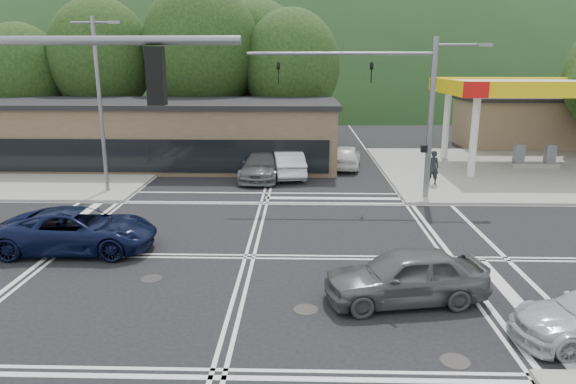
{
  "coord_description": "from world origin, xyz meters",
  "views": [
    {
      "loc": [
        1.85,
        -17.3,
        6.86
      ],
      "look_at": [
        1.28,
        4.0,
        1.4
      ],
      "focal_mm": 32.0,
      "sensor_mm": 36.0,
      "label": 1
    }
  ],
  "objects_px": {
    "car_queue_a": "(287,164)",
    "car_northbound": "(262,165)",
    "car_blue_west": "(78,230)",
    "pedestrian": "(433,167)",
    "car_grey_center": "(405,276)",
    "car_queue_b": "(346,157)"
  },
  "relations": [
    {
      "from": "car_blue_west",
      "to": "pedestrian",
      "type": "distance_m",
      "value": 18.7
    },
    {
      "from": "car_blue_west",
      "to": "car_grey_center",
      "type": "relative_size",
      "value": 1.21
    },
    {
      "from": "car_queue_a",
      "to": "car_northbound",
      "type": "xyz_separation_m",
      "value": [
        -1.5,
        -0.52,
        -0.01
      ]
    },
    {
      "from": "car_blue_west",
      "to": "car_northbound",
      "type": "distance_m",
      "value": 13.62
    },
    {
      "from": "car_blue_west",
      "to": "pedestrian",
      "type": "xyz_separation_m",
      "value": [
        15.57,
        10.35,
        0.32
      ]
    },
    {
      "from": "car_queue_a",
      "to": "pedestrian",
      "type": "xyz_separation_m",
      "value": [
        8.15,
        -2.44,
        0.3
      ]
    },
    {
      "from": "car_grey_center",
      "to": "car_northbound",
      "type": "height_order",
      "value": "car_grey_center"
    },
    {
      "from": "car_grey_center",
      "to": "pedestrian",
      "type": "height_order",
      "value": "pedestrian"
    },
    {
      "from": "car_queue_b",
      "to": "car_northbound",
      "type": "xyz_separation_m",
      "value": [
        -5.28,
        -3.19,
        0.03
      ]
    },
    {
      "from": "car_blue_west",
      "to": "car_queue_a",
      "type": "distance_m",
      "value": 14.79
    },
    {
      "from": "car_queue_b",
      "to": "car_blue_west",
      "type": "bearing_deg",
      "value": 62.03
    },
    {
      "from": "pedestrian",
      "to": "car_queue_a",
      "type": "bearing_deg",
      "value": -16.74
    },
    {
      "from": "car_queue_a",
      "to": "car_northbound",
      "type": "bearing_deg",
      "value": 10.65
    },
    {
      "from": "car_queue_a",
      "to": "pedestrian",
      "type": "bearing_deg",
      "value": 154.75
    },
    {
      "from": "car_blue_west",
      "to": "car_queue_b",
      "type": "xyz_separation_m",
      "value": [
        11.2,
        15.46,
        -0.02
      ]
    },
    {
      "from": "car_blue_west",
      "to": "car_northbound",
      "type": "xyz_separation_m",
      "value": [
        5.92,
        12.27,
        0.0
      ]
    },
    {
      "from": "car_grey_center",
      "to": "pedestrian",
      "type": "relative_size",
      "value": 2.46
    },
    {
      "from": "car_queue_b",
      "to": "car_northbound",
      "type": "relative_size",
      "value": 0.82
    },
    {
      "from": "car_blue_west",
      "to": "car_grey_center",
      "type": "distance_m",
      "value": 11.96
    },
    {
      "from": "car_queue_a",
      "to": "car_grey_center",
      "type": "bearing_deg",
      "value": 94.55
    },
    {
      "from": "car_queue_b",
      "to": "pedestrian",
      "type": "height_order",
      "value": "pedestrian"
    },
    {
      "from": "car_blue_west",
      "to": "pedestrian",
      "type": "bearing_deg",
      "value": -57.73
    }
  ]
}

